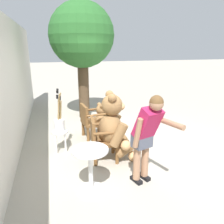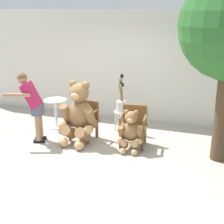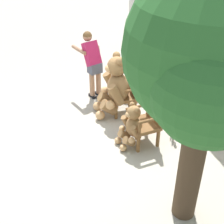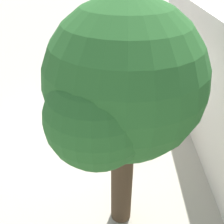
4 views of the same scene
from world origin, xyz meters
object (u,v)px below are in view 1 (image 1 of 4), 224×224
(person_visitor, at_px, (147,132))
(round_side_table, at_px, (90,165))
(wooden_chair_right, at_px, (91,120))
(white_stool, at_px, (60,136))
(teddy_bear_small, at_px, (102,120))
(patio_tree, at_px, (83,38))
(teddy_bear_large, at_px, (114,127))
(brush_bucket, at_px, (59,122))
(wooden_chair_left, at_px, (101,138))

(person_visitor, relative_size, round_side_table, 2.14)
(wooden_chair_right, distance_m, white_stool, 0.94)
(teddy_bear_small, bearing_deg, patio_tree, 4.04)
(wooden_chair_right, xyz_separation_m, patio_tree, (1.85, -0.16, 2.00))
(teddy_bear_large, bearing_deg, white_stool, 58.59)
(teddy_bear_large, bearing_deg, teddy_bear_small, -1.62)
(person_visitor, bearing_deg, teddy_bear_large, 14.20)
(patio_tree, bearing_deg, teddy_bear_large, -178.15)
(wooden_chair_right, bearing_deg, brush_bucket, 123.86)
(wooden_chair_right, bearing_deg, teddy_bear_large, -167.50)
(wooden_chair_right, relative_size, white_stool, 1.87)
(white_stool, distance_m, brush_bucket, 0.30)
(wooden_chair_left, bearing_deg, white_stool, 51.56)
(brush_bucket, xyz_separation_m, patio_tree, (2.37, -0.93, 1.81))
(wooden_chair_right, relative_size, round_side_table, 1.19)
(wooden_chair_right, height_order, brush_bucket, brush_bucket)
(teddy_bear_small, bearing_deg, teddy_bear_large, 178.38)
(brush_bucket, bearing_deg, white_stool, 141.46)
(teddy_bear_small, relative_size, brush_bucket, 0.95)
(wooden_chair_left, relative_size, teddy_bear_large, 0.62)
(person_visitor, bearing_deg, brush_bucket, 38.37)
(white_stool, height_order, patio_tree, patio_tree)
(wooden_chair_left, bearing_deg, teddy_bear_large, -93.11)
(white_stool, bearing_deg, patio_tree, -21.46)
(wooden_chair_left, distance_m, teddy_bear_large, 0.33)
(teddy_bear_large, xyz_separation_m, brush_bucket, (0.63, 1.03, -0.02))
(teddy_bear_small, xyz_separation_m, person_visitor, (-2.14, -0.21, 0.49))
(brush_bucket, bearing_deg, patio_tree, -21.43)
(white_stool, bearing_deg, wooden_chair_left, -128.44)
(patio_tree, bearing_deg, wooden_chair_left, 176.97)
(round_side_table, bearing_deg, white_stool, 13.80)
(wooden_chair_right, relative_size, teddy_bear_large, 0.62)
(wooden_chair_left, distance_m, patio_tree, 3.60)
(teddy_bear_small, height_order, round_side_table, teddy_bear_small)
(person_visitor, height_order, round_side_table, person_visitor)
(person_visitor, bearing_deg, teddy_bear_small, 5.71)
(wooden_chair_left, xyz_separation_m, wooden_chair_right, (1.14, -0.00, 0.00))
(teddy_bear_large, bearing_deg, round_side_table, 144.98)
(wooden_chair_right, xyz_separation_m, person_visitor, (-2.13, -0.50, 0.45))
(brush_bucket, xyz_separation_m, round_side_table, (-1.56, -0.38, -0.21))
(wooden_chair_left, height_order, patio_tree, patio_tree)
(round_side_table, bearing_deg, wooden_chair_right, -10.73)
(teddy_bear_large, height_order, teddy_bear_small, teddy_bear_large)
(person_visitor, bearing_deg, white_stool, 38.50)
(teddy_bear_large, distance_m, teddy_bear_small, 1.19)
(teddy_bear_large, relative_size, white_stool, 3.00)
(teddy_bear_large, bearing_deg, person_visitor, -165.80)
(person_visitor, xyz_separation_m, brush_bucket, (1.61, 1.27, -0.26))
(wooden_chair_right, distance_m, round_side_table, 2.11)
(wooden_chair_left, xyz_separation_m, teddy_bear_small, (1.15, -0.29, -0.03))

